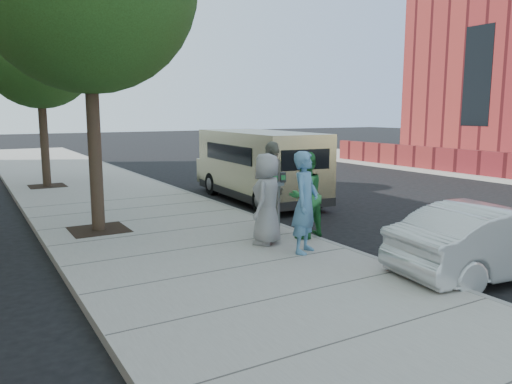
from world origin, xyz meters
TOP-DOWN VIEW (x-y plane):
  - ground at (0.00, 0.00)m, footprint 120.00×120.00m
  - sidewalk at (-1.00, 0.00)m, footprint 5.00×60.00m
  - curb_face at (1.44, 0.00)m, footprint 0.12×60.00m
  - tree_far at (-2.25, 10.00)m, footprint 3.92×3.80m
  - parking_meter at (0.80, -0.10)m, footprint 0.29×0.19m
  - van at (3.02, 4.52)m, footprint 2.26×5.84m
  - sedan at (2.73, -3.69)m, footprint 3.86×1.74m
  - person_officer at (0.56, -1.33)m, footprint 0.81×0.75m
  - person_green_shirt at (1.20, -0.45)m, footprint 1.00×0.86m
  - person_gray_shirt at (0.29, -0.44)m, footprint 1.02×1.00m
  - person_striped_polo at (1.03, 0.53)m, footprint 1.12×1.15m

SIDE VIEW (x-z plane):
  - ground at x=0.00m, z-range 0.00..0.00m
  - sidewalk at x=-1.00m, z-range 0.00..0.15m
  - curb_face at x=1.44m, z-range -0.01..0.15m
  - sedan at x=2.73m, z-range 0.00..1.23m
  - person_green_shirt at x=1.20m, z-range 0.15..1.91m
  - person_gray_shirt at x=0.29m, z-range 0.15..1.93m
  - person_officer at x=0.56m, z-range 0.15..2.02m
  - person_striped_polo at x=1.03m, z-range 0.15..2.09m
  - parking_meter at x=0.80m, z-range 0.45..1.80m
  - van at x=3.02m, z-range 0.06..2.19m
  - tree_far at x=-2.25m, z-range 1.64..8.13m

